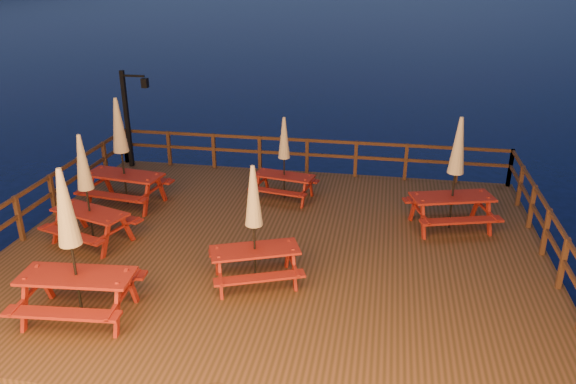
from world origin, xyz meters
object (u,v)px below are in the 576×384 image
(lamp_post, at_px, (131,110))
(picnic_table_2, at_px, (86,188))
(picnic_table_0, at_px, (284,157))
(picnic_table_1, at_px, (455,172))

(lamp_post, relative_size, picnic_table_2, 1.17)
(picnic_table_0, xyz_separation_m, picnic_table_2, (-3.86, -3.29, 0.15))
(picnic_table_1, height_order, picnic_table_2, picnic_table_1)
(picnic_table_0, height_order, picnic_table_2, picnic_table_2)
(lamp_post, relative_size, picnic_table_0, 1.32)
(picnic_table_2, bearing_deg, lamp_post, 120.96)
(lamp_post, height_order, picnic_table_0, lamp_post)
(picnic_table_1, relative_size, picnic_table_2, 1.07)
(picnic_table_0, distance_m, picnic_table_1, 4.41)
(lamp_post, bearing_deg, picnic_table_0, -19.04)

